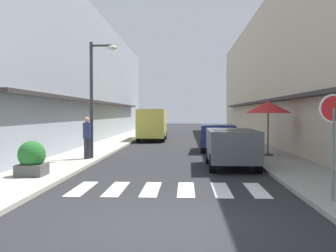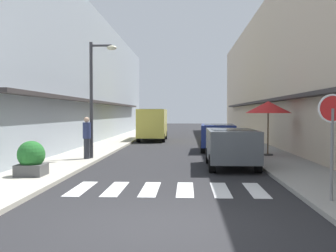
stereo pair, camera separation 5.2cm
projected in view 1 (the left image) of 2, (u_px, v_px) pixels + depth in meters
name	position (u px, v px, depth m)	size (l,w,h in m)	color
ground_plane	(179.00, 144.00, 27.34)	(108.69, 108.69, 0.00)	#232326
sidewalk_left	(113.00, 143.00, 27.53)	(2.32, 69.16, 0.12)	#ADA899
sidewalk_right	(245.00, 143.00, 27.15)	(2.32, 69.16, 0.12)	gray
building_row_left	(66.00, 79.00, 29.02)	(5.50, 46.46, 9.04)	#939EA8
building_row_right	(296.00, 75.00, 28.31)	(5.50, 46.46, 9.46)	#C6B299
crosswalk	(168.00, 189.00, 11.09)	(5.20, 2.20, 0.01)	silver
parked_car_near	(232.00, 144.00, 15.44)	(1.84, 3.96, 1.47)	#4C5156
parked_car_mid	(218.00, 134.00, 22.32)	(1.96, 4.16, 1.47)	navy
delivery_van	(152.00, 122.00, 30.66)	(2.06, 5.42, 2.37)	#D8CC4C
round_street_sign	(334.00, 119.00, 9.08)	(0.65, 0.07, 2.38)	slate
street_lamp	(96.00, 87.00, 17.63)	(1.19, 0.28, 5.01)	#38383D
cafe_umbrella	(268.00, 107.00, 18.89)	(2.12, 2.12, 2.51)	#262626
planter_corner	(32.00, 159.00, 12.76)	(0.86, 0.86, 1.09)	#4C4C4C
pedestrian_walking_near	(87.00, 137.00, 17.47)	(0.34, 0.34, 1.79)	#282B33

